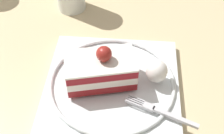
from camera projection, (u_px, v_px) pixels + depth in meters
ground_plane at (106, 95)px, 0.46m from camera, size 2.40×2.40×0.00m
dessert_plate at (112, 85)px, 0.46m from camera, size 0.23×0.23×0.02m
cake_slice at (101, 69)px, 0.43m from camera, size 0.06×0.10×0.06m
whipped_cream_dollop at (157, 71)px, 0.44m from camera, size 0.03×0.03×0.03m
fork at (159, 111)px, 0.41m from camera, size 0.06×0.09×0.00m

